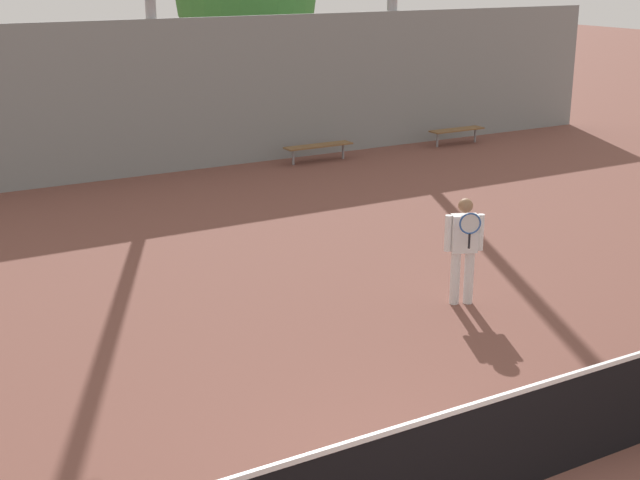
{
  "coord_description": "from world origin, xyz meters",
  "views": [
    {
      "loc": [
        -4.55,
        -5.42,
        4.79
      ],
      "look_at": [
        1.7,
        5.27,
        0.92
      ],
      "focal_mm": 50.0,
      "sensor_mm": 36.0,
      "label": 1
    }
  ],
  "objects": [
    {
      "name": "back_fence",
      "position": [
        0.0,
        14.28,
        1.78
      ],
      "size": [
        31.71,
        0.06,
        3.57
      ],
      "color": "gray",
      "rests_on": "ground_plane"
    },
    {
      "name": "bench_courtside_near",
      "position": [
        10.83,
        13.5,
        0.39
      ],
      "size": [
        1.63,
        0.4,
        0.43
      ],
      "color": "brown",
      "rests_on": "ground_plane"
    },
    {
      "name": "tennis_net",
      "position": [
        0.0,
        0.0,
        0.54
      ],
      "size": [
        12.32,
        0.09,
        1.07
      ],
      "color": "black",
      "rests_on": "ground_plane"
    },
    {
      "name": "tennis_player",
      "position": [
        3.39,
        4.06,
        0.9
      ],
      "size": [
        0.53,
        0.5,
        1.59
      ],
      "rotation": [
        0.0,
        0.0,
        -0.42
      ],
      "color": "silver",
      "rests_on": "ground_plane"
    },
    {
      "name": "bench_adjacent_court",
      "position": [
        6.45,
        13.5,
        0.39
      ],
      "size": [
        1.8,
        0.4,
        0.43
      ],
      "color": "brown",
      "rests_on": "ground_plane"
    }
  ]
}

